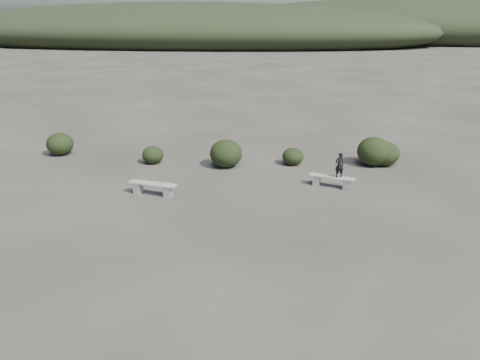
# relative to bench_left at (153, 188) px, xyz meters

# --- Properties ---
(ground) EXTENTS (1200.00, 1200.00, 0.00)m
(ground) POSITION_rel_bench_left_xyz_m (3.20, -4.39, -0.29)
(ground) COLOR #332F27
(ground) RESTS_ON ground
(bench_left) EXTENTS (1.98, 0.74, 0.49)m
(bench_left) POSITION_rel_bench_left_xyz_m (0.00, 0.00, 0.00)
(bench_left) COLOR slate
(bench_left) RESTS_ON ground
(bench_right) EXTENTS (1.88, 0.88, 0.46)m
(bench_right) POSITION_rel_bench_left_xyz_m (6.93, 1.79, -0.01)
(bench_right) COLOR slate
(bench_right) RESTS_ON ground
(seated_person) EXTENTS (0.44, 0.36, 1.03)m
(seated_person) POSITION_rel_bench_left_xyz_m (7.19, 1.71, 0.68)
(seated_person) COLOR black
(seated_person) RESTS_ON bench_right
(shrub_a) EXTENTS (1.00, 1.00, 0.82)m
(shrub_a) POSITION_rel_bench_left_xyz_m (-1.24, 3.92, 0.12)
(shrub_a) COLOR black
(shrub_a) RESTS_ON ground
(shrub_b) EXTENTS (1.49, 1.49, 1.27)m
(shrub_b) POSITION_rel_bench_left_xyz_m (2.26, 3.86, 0.34)
(shrub_b) COLOR black
(shrub_b) RESTS_ON ground
(shrub_c) EXTENTS (1.00, 1.00, 0.80)m
(shrub_c) POSITION_rel_bench_left_xyz_m (5.29, 4.57, 0.11)
(shrub_c) COLOR black
(shrub_c) RESTS_ON ground
(shrub_d) EXTENTS (1.53, 1.53, 1.34)m
(shrub_d) POSITION_rel_bench_left_xyz_m (8.99, 4.98, 0.37)
(shrub_d) COLOR black
(shrub_d) RESTS_ON ground
(shrub_e) EXTENTS (1.35, 1.35, 1.13)m
(shrub_e) POSITION_rel_bench_left_xyz_m (9.49, 5.04, 0.27)
(shrub_e) COLOR black
(shrub_e) RESTS_ON ground
(shrub_f) EXTENTS (1.30, 1.30, 1.10)m
(shrub_f) POSITION_rel_bench_left_xyz_m (-6.23, 4.68, 0.26)
(shrub_f) COLOR black
(shrub_f) RESTS_ON ground
(mountain_ridges) EXTENTS (500.00, 400.00, 56.00)m
(mountain_ridges) POSITION_rel_bench_left_xyz_m (-4.28, 334.67, 10.54)
(mountain_ridges) COLOR black
(mountain_ridges) RESTS_ON ground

